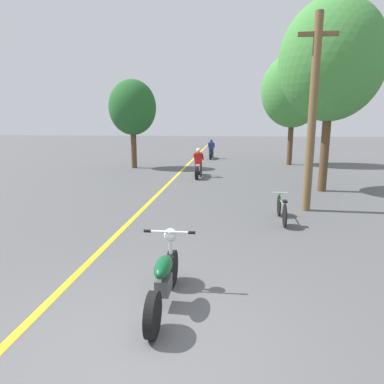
{
  "coord_description": "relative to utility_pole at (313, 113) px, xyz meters",
  "views": [
    {
      "loc": [
        0.98,
        -3.6,
        2.68
      ],
      "look_at": [
        0.02,
        4.91,
        0.9
      ],
      "focal_mm": 32.0,
      "sensor_mm": 36.0,
      "label": 1
    }
  ],
  "objects": [
    {
      "name": "roadside_tree_right_far",
      "position": [
        1.32,
        11.46,
        1.55
      ],
      "size": [
        3.8,
        3.42,
        6.66
      ],
      "color": "#513A23",
      "rests_on": "ground"
    },
    {
      "name": "motorcycle_rider_far",
      "position": [
        -3.75,
        14.46,
        -2.39
      ],
      "size": [
        0.5,
        1.93,
        1.4
      ],
      "color": "black",
      "rests_on": "ground"
    },
    {
      "name": "lane_stripe_center",
      "position": [
        -5.01,
        6.04,
        -2.91
      ],
      "size": [
        0.14,
        48.0,
        0.01
      ],
      "primitive_type": "cube",
      "color": "yellow",
      "rests_on": "ground"
    },
    {
      "name": "motorcycle_rider_lead",
      "position": [
        -3.89,
        6.0,
        -2.38
      ],
      "size": [
        0.5,
        2.11,
        1.41
      ],
      "color": "black",
      "rests_on": "ground"
    },
    {
      "name": "utility_pole",
      "position": [
        0.0,
        0.0,
        0.0
      ],
      "size": [
        1.1,
        0.24,
        5.65
      ],
      "color": "brown",
      "rests_on": "ground"
    },
    {
      "name": "roadside_tree_right_near",
      "position": [
        1.24,
        3.15,
        1.92
      ],
      "size": [
        3.79,
        3.41,
        7.03
      ],
      "color": "#513A23",
      "rests_on": "ground"
    },
    {
      "name": "ground_plane",
      "position": [
        -3.31,
        -6.87,
        -2.91
      ],
      "size": [
        120.0,
        120.0,
        0.0
      ],
      "primitive_type": "plane",
      "color": "#515154"
    },
    {
      "name": "motorcycle_foreground",
      "position": [
        -3.26,
        -5.91,
        -2.47
      ],
      "size": [
        0.82,
        2.0,
        1.01
      ],
      "color": "black",
      "rests_on": "ground"
    },
    {
      "name": "bicycle_parked",
      "position": [
        -0.92,
        -1.27,
        -2.58
      ],
      "size": [
        0.44,
        1.69,
        0.7
      ],
      "color": "black",
      "rests_on": "ground"
    },
    {
      "name": "roadside_tree_left",
      "position": [
        -7.93,
        8.93,
        0.51
      ],
      "size": [
        2.69,
        2.42,
        4.99
      ],
      "color": "#513A23",
      "rests_on": "ground"
    }
  ]
}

